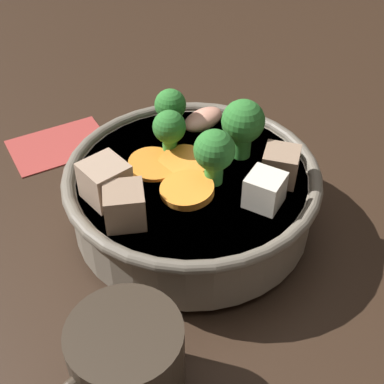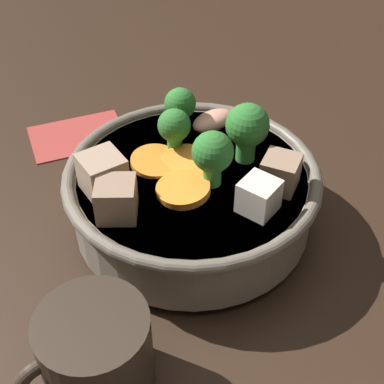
{
  "view_description": "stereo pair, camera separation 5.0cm",
  "coord_description": "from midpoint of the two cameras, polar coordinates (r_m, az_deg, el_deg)",
  "views": [
    {
      "loc": [
        0.25,
        0.28,
        0.37
      ],
      "look_at": [
        0.0,
        0.0,
        0.04
      ],
      "focal_mm": 50.0,
      "sensor_mm": 36.0,
      "label": 1
    },
    {
      "loc": [
        0.21,
        0.31,
        0.37
      ],
      "look_at": [
        0.0,
        0.0,
        0.04
      ],
      "focal_mm": 50.0,
      "sensor_mm": 36.0,
      "label": 2
    }
  ],
  "objects": [
    {
      "name": "napkin",
      "position": [
        0.65,
        -16.13,
        4.79
      ],
      "size": [
        0.12,
        0.1,
        0.0
      ],
      "color": "#A33833",
      "rests_on": "ground_plane"
    },
    {
      "name": "ground_plane",
      "position": [
        0.53,
        -2.71,
        -3.6
      ],
      "size": [
        3.0,
        3.0,
        0.0
      ],
      "primitive_type": "plane",
      "color": "black"
    },
    {
      "name": "stirfry_bowl",
      "position": [
        0.5,
        -2.84,
        0.23
      ],
      "size": [
        0.23,
        0.23,
        0.12
      ],
      "color": "slate",
      "rests_on": "ground_plane"
    },
    {
      "name": "dark_mug",
      "position": [
        0.39,
        -10.82,
        -17.74
      ],
      "size": [
        0.1,
        0.08,
        0.07
      ],
      "color": "#33281E",
      "rests_on": "ground_plane"
    }
  ]
}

